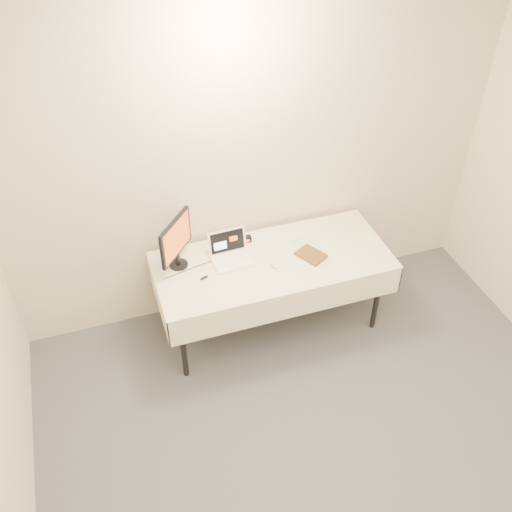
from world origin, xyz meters
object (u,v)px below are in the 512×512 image
object	(u,v)px
laptop	(230,253)
book	(305,250)
table	(273,266)
monitor	(176,240)

from	to	relation	value
laptop	book	world-z (taller)	book
table	monitor	world-z (taller)	monitor
laptop	book	xyz separation A→B (m)	(0.54, -0.22, 0.06)
table	book	world-z (taller)	book
monitor	laptop	bearing A→B (deg)	-55.12
laptop	monitor	distance (m)	0.46
laptop	monitor	size ratio (longest dim) A/B	0.75
laptop	book	distance (m)	0.58
laptop	monitor	world-z (taller)	monitor
monitor	table	bearing A→B (deg)	-62.53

